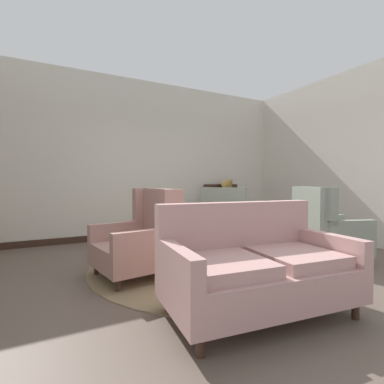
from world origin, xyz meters
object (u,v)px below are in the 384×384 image
(coffee_table, at_px, (226,237))
(gramophone, at_px, (228,185))
(porcelain_vase, at_px, (222,219))
(side_table, at_px, (232,224))
(armchair_foreground_right, at_px, (226,221))
(armchair_far_left, at_px, (142,240))
(sideboard, at_px, (225,210))
(armchair_near_sideboard, at_px, (325,230))
(settee, at_px, (256,267))

(coffee_table, relative_size, gramophone, 1.75)
(gramophone, bearing_deg, porcelain_vase, -127.14)
(coffee_table, distance_m, porcelain_vase, 0.25)
(side_table, distance_m, gramophone, 1.78)
(armchair_foreground_right, xyz_separation_m, side_table, (0.00, -0.19, -0.02))
(coffee_table, bearing_deg, armchair_far_left, 177.86)
(gramophone, bearing_deg, sideboard, 117.68)
(armchair_far_left, xyz_separation_m, gramophone, (2.75, 2.08, 0.65))
(coffee_table, relative_size, armchair_near_sideboard, 0.75)
(gramophone, bearing_deg, armchair_near_sideboard, -94.92)
(armchair_far_left, bearing_deg, gramophone, 118.60)
(armchair_foreground_right, distance_m, side_table, 0.19)
(armchair_far_left, bearing_deg, coffee_table, 79.34)
(coffee_table, height_order, armchair_near_sideboard, armchair_near_sideboard)
(coffee_table, distance_m, settee, 1.54)
(coffee_table, height_order, sideboard, sideboard)
(armchair_foreground_right, height_order, gramophone, gramophone)
(gramophone, bearing_deg, settee, -121.87)
(armchair_far_left, relative_size, gramophone, 2.28)
(settee, distance_m, armchair_foreground_right, 2.65)
(armchair_near_sideboard, bearing_deg, armchair_foreground_right, 43.12)
(coffee_table, height_order, porcelain_vase, porcelain_vase)
(side_table, bearing_deg, coffee_table, -130.78)
(coffee_table, height_order, armchair_far_left, armchair_far_left)
(porcelain_vase, relative_size, settee, 0.21)
(coffee_table, distance_m, armchair_near_sideboard, 1.43)
(armchair_foreground_right, bearing_deg, coffee_table, 98.94)
(settee, height_order, side_table, settee)
(porcelain_vase, bearing_deg, armchair_near_sideboard, -25.54)
(settee, relative_size, gramophone, 3.66)
(settee, xyz_separation_m, armchair_foreground_right, (1.29, 2.32, 0.04))
(settee, height_order, sideboard, sideboard)
(coffee_table, xyz_separation_m, gramophone, (1.53, 2.12, 0.71))
(side_table, bearing_deg, armchair_near_sideboard, -63.52)
(armchair_foreground_right, xyz_separation_m, sideboard, (0.86, 1.28, 0.06))
(settee, distance_m, armchair_near_sideboard, 2.11)
(settee, xyz_separation_m, armchair_far_left, (-0.56, 1.44, 0.04))
(settee, bearing_deg, porcelain_vase, 73.17)
(armchair_foreground_right, bearing_deg, side_table, 133.92)
(armchair_foreground_right, height_order, armchair_near_sideboard, armchair_near_sideboard)
(coffee_table, xyz_separation_m, armchair_far_left, (-1.21, 0.05, 0.06))
(armchair_far_left, relative_size, side_table, 1.53)
(armchair_near_sideboard, bearing_deg, sideboard, 15.59)
(armchair_foreground_right, bearing_deg, armchair_near_sideboard, 156.97)
(coffee_table, xyz_separation_m, armchair_foreground_right, (0.63, 0.92, 0.06))
(porcelain_vase, bearing_deg, armchair_foreground_right, 52.51)
(coffee_table, bearing_deg, gramophone, 54.18)
(porcelain_vase, xyz_separation_m, armchair_foreground_right, (0.68, 0.88, -0.18))
(porcelain_vase, distance_m, settee, 1.58)
(armchair_far_left, height_order, gramophone, gramophone)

